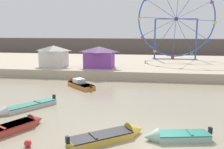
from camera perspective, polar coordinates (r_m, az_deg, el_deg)
The scene contains 12 objects.
ground_plane at distance 16.88m, azimuth 11.02°, elevation -14.47°, with size 240.00×240.00×0.00m, color gray.
quay_promenade at distance 46.96m, azimuth 9.64°, elevation 2.09°, with size 110.00×24.28×1.20m, color #B7A88E.
distant_town_skyline at distance 71.43m, azimuth 9.41°, elevation 6.05°, with size 140.00×3.00×4.40m, color #564C47.
motorboat_pale_grey at distance 23.77m, azimuth -19.26°, elevation -6.94°, with size 4.08×5.47×1.04m.
motorboat_orange_hull at distance 32.14m, azimuth -7.62°, elevation -1.97°, with size 4.88×4.93×1.42m.
motorboat_mustard_yellow at distance 17.04m, azimuth 0.43°, elevation -13.12°, with size 4.91×4.17×1.22m.
motorboat_faded_red at distance 19.55m, azimuth -20.01°, elevation -10.54°, with size 3.29×4.61×1.16m.
motorboat_seafoam at distance 17.25m, azimuth 13.15°, elevation -13.06°, with size 4.37×1.95×1.12m.
ferris_wheel_blue_frame at distance 51.16m, azimuth 13.92°, elevation 11.55°, with size 14.54×1.20×14.72m.
carnival_booth_white_ticket at distance 41.30m, azimuth -12.69°, elevation 4.11°, with size 4.37×2.93×3.23m.
carnival_booth_purple_stall at distance 38.94m, azimuth -2.82°, elevation 3.95°, with size 4.71×3.50×3.17m.
mooring_buoy_orange at distance 16.72m, azimuth -18.05°, elevation -14.21°, with size 0.44×0.44×0.44m, color red.
Camera 1 is at (-0.80, -15.37, 6.93)m, focal length 41.56 mm.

